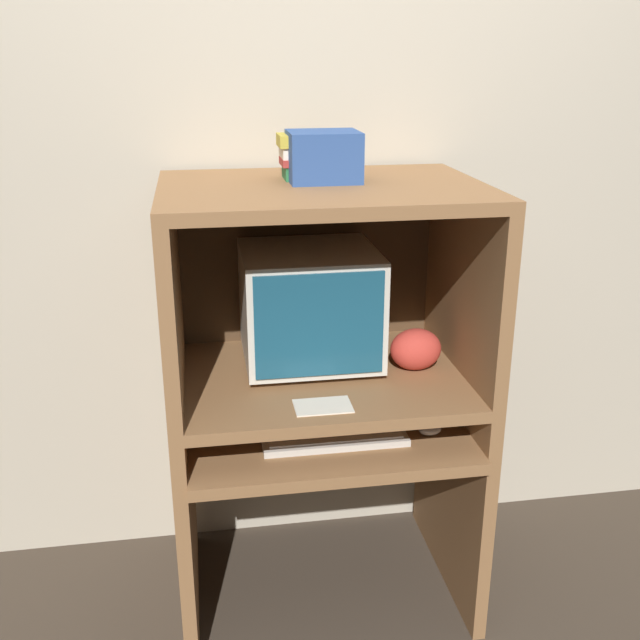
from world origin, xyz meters
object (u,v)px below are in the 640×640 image
object	(u,v)px
crt_monitor	(310,305)
mouse	(430,429)
snack_bag	(416,349)
storage_box	(323,156)
keyboard	(334,435)
book_stack	(308,156)

from	to	relation	value
crt_monitor	mouse	bearing A→B (deg)	-38.05
snack_bag	mouse	bearing A→B (deg)	-86.20
snack_bag	storage_box	xyz separation A→B (m)	(-0.28, 0.06, 0.58)
crt_monitor	keyboard	world-z (taller)	crt_monitor
book_stack	storage_box	xyz separation A→B (m)	(0.04, -0.05, 0.00)
keyboard	snack_bag	size ratio (longest dim) A/B	2.68
mouse	book_stack	xyz separation A→B (m)	(-0.32, 0.26, 0.77)
crt_monitor	snack_bag	distance (m)	0.35
keyboard	book_stack	bearing A→B (deg)	97.75
storage_box	keyboard	bearing A→B (deg)	-90.54
crt_monitor	snack_bag	world-z (taller)	crt_monitor
book_stack	storage_box	world-z (taller)	storage_box
crt_monitor	book_stack	world-z (taller)	book_stack
keyboard	mouse	distance (m)	0.29
snack_bag	book_stack	world-z (taller)	book_stack
crt_monitor	snack_bag	xyz separation A→B (m)	(0.31, -0.10, -0.12)
snack_bag	book_stack	xyz separation A→B (m)	(-0.31, 0.11, 0.57)
book_stack	mouse	bearing A→B (deg)	-39.17
crt_monitor	mouse	world-z (taller)	crt_monitor
book_stack	storage_box	distance (m)	0.06
mouse	book_stack	bearing A→B (deg)	140.83
crt_monitor	keyboard	size ratio (longest dim) A/B	0.96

